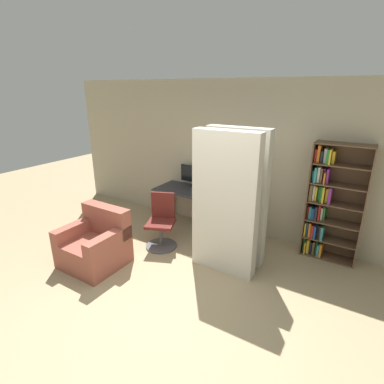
{
  "coord_description": "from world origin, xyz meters",
  "views": [
    {
      "loc": [
        1.84,
        -2.2,
        2.54
      ],
      "look_at": [
        -0.4,
        1.45,
        1.05
      ],
      "focal_mm": 28.0,
      "sensor_mm": 36.0,
      "label": 1
    }
  ],
  "objects_px": {
    "mattress_near": "(225,205)",
    "armchair": "(96,244)",
    "bookshelf": "(328,204)",
    "office_chair": "(162,226)",
    "monitor": "(196,175)",
    "mattress_far": "(236,197)"
  },
  "relations": [
    {
      "from": "mattress_near",
      "to": "mattress_far",
      "type": "distance_m",
      "value": 0.37
    },
    {
      "from": "bookshelf",
      "to": "armchair",
      "type": "distance_m",
      "value": 3.57
    },
    {
      "from": "office_chair",
      "to": "monitor",
      "type": "bearing_deg",
      "value": 90.18
    },
    {
      "from": "monitor",
      "to": "armchair",
      "type": "distance_m",
      "value": 2.22
    },
    {
      "from": "bookshelf",
      "to": "armchair",
      "type": "bearing_deg",
      "value": -144.47
    },
    {
      "from": "office_chair",
      "to": "armchair",
      "type": "bearing_deg",
      "value": -118.61
    },
    {
      "from": "mattress_near",
      "to": "armchair",
      "type": "bearing_deg",
      "value": -153.23
    },
    {
      "from": "monitor",
      "to": "office_chair",
      "type": "height_order",
      "value": "monitor"
    },
    {
      "from": "monitor",
      "to": "mattress_far",
      "type": "bearing_deg",
      "value": -34.78
    },
    {
      "from": "office_chair",
      "to": "armchair",
      "type": "distance_m",
      "value": 1.08
    },
    {
      "from": "armchair",
      "to": "bookshelf",
      "type": "bearing_deg",
      "value": 35.53
    },
    {
      "from": "office_chair",
      "to": "armchair",
      "type": "height_order",
      "value": "office_chair"
    },
    {
      "from": "office_chair",
      "to": "mattress_near",
      "type": "distance_m",
      "value": 1.36
    },
    {
      "from": "mattress_near",
      "to": "bookshelf",
      "type": "bearing_deg",
      "value": 45.59
    },
    {
      "from": "monitor",
      "to": "mattress_near",
      "type": "height_order",
      "value": "mattress_near"
    },
    {
      "from": "mattress_near",
      "to": "mattress_far",
      "type": "relative_size",
      "value": 1.0
    },
    {
      "from": "office_chair",
      "to": "bookshelf",
      "type": "distance_m",
      "value": 2.65
    },
    {
      "from": "monitor",
      "to": "office_chair",
      "type": "bearing_deg",
      "value": -89.82
    },
    {
      "from": "bookshelf",
      "to": "mattress_near",
      "type": "height_order",
      "value": "mattress_near"
    },
    {
      "from": "office_chair",
      "to": "mattress_near",
      "type": "bearing_deg",
      "value": -4.12
    },
    {
      "from": "office_chair",
      "to": "mattress_near",
      "type": "height_order",
      "value": "mattress_near"
    },
    {
      "from": "monitor",
      "to": "bookshelf",
      "type": "bearing_deg",
      "value": -0.27
    }
  ]
}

